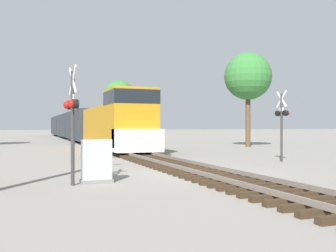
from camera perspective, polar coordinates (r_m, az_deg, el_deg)
ground_plane at (r=15.74m, az=4.87°, el=-6.97°), size 400.00×400.00×0.00m
rail_track_bed at (r=15.72m, az=4.87°, el=-6.48°), size 2.60×160.00×0.31m
freight_train at (r=55.34m, az=-13.17°, el=0.02°), size 3.02×65.21×4.38m
crossing_signal_near at (r=12.97m, az=-13.78°, el=1.93°), size 0.41×1.01×3.84m
crossing_signal_far at (r=21.95m, az=16.21°, el=1.12°), size 0.34×1.00×3.82m
relay_cabinet at (r=13.49m, az=-10.35°, el=-5.07°), size 1.06×0.60×1.46m
tree_far_right at (r=37.23m, az=11.53°, el=7.02°), size 4.37×4.37×8.71m
tree_deep_background at (r=59.84m, az=-7.07°, el=4.29°), size 4.82×4.82×8.84m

